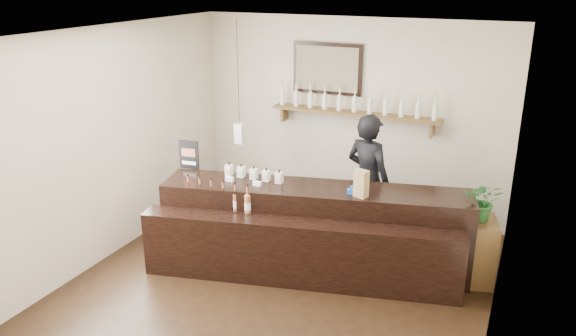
% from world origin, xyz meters
% --- Properties ---
extents(ground, '(5.00, 5.00, 0.00)m').
position_xyz_m(ground, '(0.00, 0.00, 0.00)').
color(ground, black).
rests_on(ground, ground).
extents(room_shell, '(5.00, 5.00, 5.00)m').
position_xyz_m(room_shell, '(0.00, 0.00, 1.70)').
color(room_shell, beige).
rests_on(room_shell, ground).
extents(back_wall_decor, '(2.66, 0.96, 1.69)m').
position_xyz_m(back_wall_decor, '(-0.15, 2.37, 1.76)').
color(back_wall_decor, brown).
rests_on(back_wall_decor, ground).
extents(counter, '(3.65, 1.75, 1.17)m').
position_xyz_m(counter, '(0.17, 0.57, 0.47)').
color(counter, black).
rests_on(counter, ground).
extents(promo_sign, '(0.26, 0.05, 0.37)m').
position_xyz_m(promo_sign, '(-1.51, 0.66, 1.19)').
color(promo_sign, black).
rests_on(promo_sign, counter).
extents(paper_bag, '(0.17, 0.14, 0.31)m').
position_xyz_m(paper_bag, '(0.75, 0.64, 1.16)').
color(paper_bag, '#9A7D4A').
rests_on(paper_bag, counter).
extents(tape_dispenser, '(0.13, 0.06, 0.10)m').
position_xyz_m(tape_dispenser, '(0.64, 0.68, 1.05)').
color(tape_dispenser, '#1957B3').
rests_on(tape_dispenser, counter).
extents(side_cabinet, '(0.49, 0.60, 0.76)m').
position_xyz_m(side_cabinet, '(2.00, 1.12, 0.38)').
color(side_cabinet, brown).
rests_on(side_cabinet, ground).
extents(potted_plant, '(0.44, 0.39, 0.46)m').
position_xyz_m(potted_plant, '(2.00, 1.12, 0.99)').
color(potted_plant, '#266026').
rests_on(potted_plant, side_cabinet).
extents(shopkeeper, '(0.83, 0.68, 1.95)m').
position_xyz_m(shopkeeper, '(0.57, 1.55, 0.98)').
color(shopkeeper, black).
rests_on(shopkeeper, ground).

